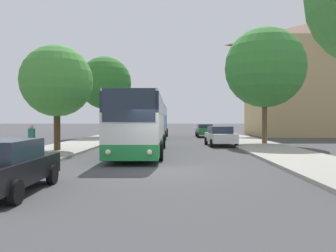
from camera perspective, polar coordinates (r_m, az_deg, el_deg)
ground_plane at (r=13.38m, az=-1.40°, el=-7.75°), size 300.00×300.00×0.00m
sidewalk_right at (r=14.81m, az=26.99°, el=-6.71°), size 4.00×120.00×0.15m
building_right_background at (r=47.26m, az=25.96°, el=7.69°), size 18.77×11.38×15.10m
bus_front at (r=19.95m, az=-4.71°, el=0.47°), size 2.95×11.87×3.43m
bus_middle at (r=35.97m, az=-2.41°, el=0.87°), size 2.86×11.77×3.56m
parked_car_left_curb at (r=10.23m, az=-26.67°, el=-6.22°), size 2.04×4.15×1.51m
parked_car_right_near at (r=26.04m, az=9.09°, el=-1.68°), size 2.22×4.50×1.53m
parked_car_right_far at (r=38.91m, az=6.43°, el=-0.74°), size 2.03×4.70×1.52m
pedestrian_waiting_near at (r=18.70m, az=-22.66°, el=-2.28°), size 0.36×0.36×1.65m
tree_left_near at (r=21.85m, az=-18.80°, el=7.38°), size 4.46×4.46×6.56m
tree_left_far at (r=38.20m, az=-10.90°, el=7.36°), size 5.95×5.95×9.06m
tree_right_mid at (r=28.08m, az=16.51°, el=9.70°), size 6.47×6.47×9.37m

